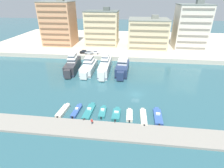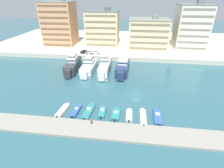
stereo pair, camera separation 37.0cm
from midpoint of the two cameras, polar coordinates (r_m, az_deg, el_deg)
name	(u,v)px [view 1 (the left image)]	position (r m, az deg, el deg)	size (l,w,h in m)	color
ground_plane	(136,94)	(60.17, 7.63, -3.34)	(400.00, 400.00, 0.00)	#2D5B66
quay_promenade	(136,43)	(122.94, 7.66, 13.22)	(180.00, 70.00, 2.24)	beige
pier_dock	(136,133)	(44.41, 7.66, -15.64)	(120.00, 6.35, 0.62)	gray
yacht_charcoal_far_left	(73,65)	(79.78, -12.89, 6.18)	(6.03, 19.43, 8.79)	#333338
yacht_white_left	(89,67)	(77.06, -7.76, 5.60)	(5.12, 17.19, 8.13)	white
yacht_white_mid_left	(105,65)	(76.92, -2.34, 6.14)	(4.38, 22.30, 8.91)	white
yacht_navy_center_left	(122,68)	(74.94, 3.25, 5.25)	(5.47, 16.90, 7.55)	navy
motorboat_cream_far_left	(63,111)	(52.75, -15.88, -8.41)	(2.38, 6.95, 1.43)	beige
motorboat_blue_left	(77,111)	(51.98, -11.67, -8.56)	(1.94, 6.86, 1.29)	#33569E
motorboat_teal_mid_left	(89,111)	(51.31, -7.69, -8.79)	(2.60, 8.34, 1.29)	teal
motorboat_teal_center_left	(103,112)	(50.50, -3.29, -9.12)	(1.88, 5.96, 1.44)	teal
motorboat_teal_center	(116,114)	(49.40, 1.21, -9.88)	(2.29, 6.11, 1.48)	teal
motorboat_cream_center_right	(129,115)	(49.52, 5.50, -10.08)	(1.78, 5.86, 1.28)	beige
motorboat_cream_mid_right	(143,117)	(49.22, 9.98, -10.58)	(1.76, 7.59, 1.47)	beige
motorboat_blue_right	(158,116)	(50.39, 14.51, -10.18)	(2.21, 7.88, 1.37)	#33569E
car_black_far_left	(84,52)	(95.65, -9.27, 10.38)	(4.11, 1.94, 1.80)	black
car_silver_left	(89,52)	(94.33, -7.65, 10.26)	(4.11, 1.95, 1.80)	#B7BCC1
car_white_mid_left	(96,52)	(94.27, -5.49, 10.36)	(4.12, 1.96, 1.80)	white
apartment_block_far_left	(59,24)	(115.95, -17.04, 18.32)	(18.46, 15.42, 26.70)	tan
apartment_block_left	(102,28)	(111.10, -3.35, 17.76)	(19.43, 14.71, 21.79)	beige
apartment_block_mid_left	(148,33)	(107.17, 11.45, 15.93)	(22.33, 17.44, 18.09)	beige
apartment_block_center_left	(190,27)	(112.70, 24.15, 16.70)	(17.15, 15.46, 25.63)	silver
pedestrian_near_edge	(92,121)	(45.81, -6.85, -11.88)	(0.60, 0.39, 1.67)	#282D3D
bollard_west	(83,119)	(47.71, -9.54, -11.28)	(0.20, 0.20, 0.61)	#2D2D33
bollard_west_mid	(115,122)	(46.31, 0.74, -12.20)	(0.20, 0.20, 0.61)	#2D2D33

